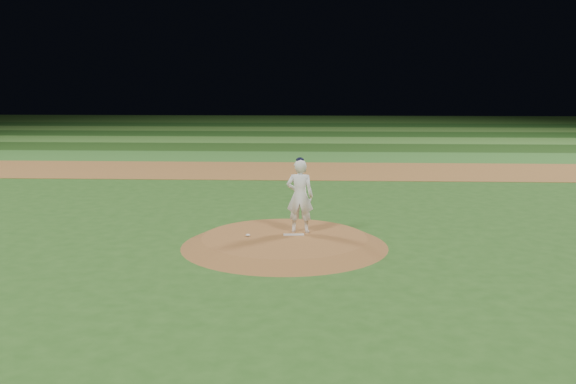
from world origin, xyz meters
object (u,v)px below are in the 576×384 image
Objects in this scene: pitching_rubber at (294,235)px; rosin_bag at (248,235)px; pitchers_mound at (284,241)px; pitcher_on_mound at (300,196)px.

pitching_rubber is 1.23m from rosin_bag.
pitcher_on_mound is at bearing 52.53° from pitchers_mound.
pitcher_on_mound is (1.37, 0.54, 0.98)m from rosin_bag.
pitching_rubber is at bearing 34.58° from pitchers_mound.
pitcher_on_mound is (0.15, 0.35, 1.00)m from pitching_rubber.
pitchers_mound is 0.99m from rosin_bag.
pitcher_on_mound is at bearing 21.61° from rosin_bag.
pitchers_mound is at bearing -127.47° from pitcher_on_mound.
pitchers_mound is 2.66× the size of pitcher_on_mound.
pitcher_on_mound reaches higher than pitching_rubber.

